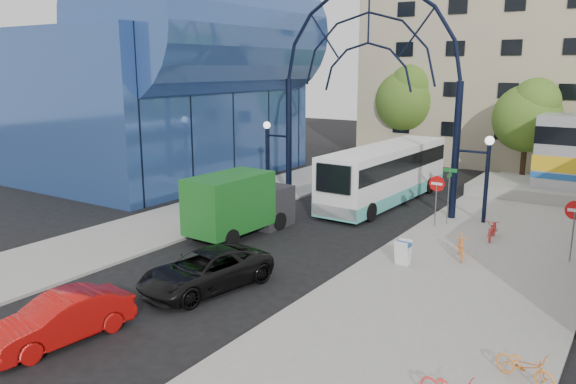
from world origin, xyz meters
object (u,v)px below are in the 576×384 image
Objects in this scene: gateway_arch at (368,50)px; red_sedan at (60,319)px; do_not_enter_sign at (575,216)px; tree_north_b at (408,97)px; tree_north_a at (529,114)px; green_truck at (241,204)px; bike_far_a at (525,366)px; black_suv at (206,270)px; bike_near_b at (461,246)px; street_name_sign at (449,184)px; sandwich_board at (403,250)px; stop_sign at (437,188)px; city_bus at (386,173)px; bike_near_a at (493,229)px.

red_sedan is (-0.23, -19.06, -7.87)m from gateway_arch.
tree_north_b is at bearing 126.74° from do_not_enter_sign.
green_truck is (-8.56, -19.89, -3.14)m from tree_north_a.
black_suv is at bearing 107.62° from bike_far_a.
gateway_arch is 12.31m from bike_near_b.
gateway_arch is at bearing -117.17° from tree_north_a.
sandwich_board is (0.40, -6.62, -1.39)m from street_name_sign.
tree_north_a reaches higher than bike_near_b.
bike_far_a is at bearing -88.37° from do_not_enter_sign.
stop_sign is 5.71m from city_bus.
do_not_enter_sign reaches higher than bike_near_a.
tree_north_a is at bearing 89.38° from black_suv.
street_name_sign is at bearing 43.11° from green_truck.
street_name_sign is at bearing 93.46° from sandwich_board.
black_suv is (0.11, -15.64, -1.01)m from city_bus.
tree_north_a is 1.69× the size of red_sedan.
city_bus is at bearing 151.15° from do_not_enter_sign.
do_not_enter_sign is at bearing 36.68° from sandwich_board.
city_bus is (-5.60, -10.15, -2.91)m from tree_north_a.
green_truck is (-2.96, -9.73, -0.22)m from city_bus.
bike_near_b is at bearing 67.35° from red_sedan.
stop_sign is 20.18m from tree_north_b.
tree_north_b is at bearing 115.83° from stop_sign.
stop_sign is at bearing -95.42° from tree_north_a.
do_not_enter_sign reaches higher than bike_far_a.
red_sedan is (-0.75, -20.83, -1.01)m from city_bus.
tree_north_b reaches higher than black_suv.
do_not_enter_sign is at bearing -27.01° from city_bus.
tree_north_b is 1.35× the size of green_truck.
black_suv is 10.29m from bike_near_b.
sandwich_board is 0.55× the size of bike_near_a.
city_bus is at bearing 73.61° from gateway_arch.
tree_north_b is 35.47m from red_sedan.
tree_north_b reaches higher than green_truck.
green_truck is 3.80× the size of bike_far_a.
street_name_sign is 0.57× the size of black_suv.
stop_sign is at bearing 80.74° from red_sedan.
tree_north_b is at bearing 111.59° from sandwich_board.
tree_north_a is at bearing 90.93° from bike_near_a.
bike_near_a is (1.55, -14.52, -4.01)m from tree_north_a.
bike_near_a is at bearing -18.66° from gateway_arch.
gateway_arch is 19.85m from bike_far_a.
gateway_arch is 10.94m from green_truck.
green_truck reaches higher than red_sedan.
bike_near_b is (2.46, -4.00, -1.36)m from stop_sign.
street_name_sign is 5.26m from bike_near_b.
green_truck is at bearing 128.87° from black_suv.
black_suv is at bearing 87.78° from red_sedan.
street_name_sign is at bearing -93.96° from tree_north_a.
black_suv is 2.75× the size of bike_near_a.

